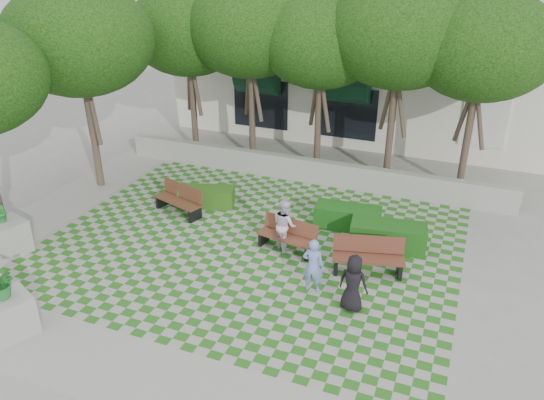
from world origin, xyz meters
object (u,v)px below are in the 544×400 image
at_px(bench_east, 368,257).
at_px(bench_mid, 288,236).
at_px(person_dark, 353,283).
at_px(hedge_midleft, 207,197).
at_px(planter_back, 7,236).
at_px(hedge_east, 388,236).
at_px(person_blue, 313,265).
at_px(person_white, 285,225).
at_px(bench_west, 179,200).
at_px(hedge_midright, 347,217).
at_px(planter_front, 7,307).

xyz_separation_m(bench_east, bench_mid, (-2.45, 0.31, -0.04)).
bearing_deg(person_dark, bench_east, -84.14).
height_order(bench_mid, hedge_midleft, bench_mid).
bearing_deg(planter_back, bench_east, 15.96).
distance_m(bench_east, person_dark, 1.78).
bearing_deg(person_dark, planter_back, 12.21).
height_order(hedge_east, person_dark, person_dark).
bearing_deg(hedge_east, person_blue, -115.81).
distance_m(bench_east, person_white, 2.60).
xyz_separation_m(bench_west, person_dark, (6.63, -2.97, 0.29)).
bearing_deg(person_blue, person_white, -56.38).
relative_size(hedge_midright, planter_front, 1.19).
relative_size(hedge_midleft, person_blue, 1.23).
height_order(bench_west, person_blue, person_blue).
distance_m(hedge_east, hedge_midright, 1.61).
relative_size(hedge_midright, person_white, 1.30).
distance_m(bench_west, hedge_midleft, 1.01).
bearing_deg(bench_east, person_white, 158.04).
distance_m(bench_east, hedge_midleft, 6.38).
bearing_deg(bench_mid, bench_east, 2.90).
distance_m(bench_west, hedge_east, 6.90).
distance_m(planter_front, person_white, 7.44).
xyz_separation_m(bench_east, person_dark, (-0.00, -1.76, 0.27)).
height_order(bench_mid, person_blue, person_blue).
bearing_deg(person_blue, planter_back, 3.63).
bearing_deg(planter_front, hedge_east, 43.71).
height_order(bench_mid, person_dark, person_dark).
distance_m(hedge_east, hedge_midleft, 6.33).
xyz_separation_m(hedge_midleft, person_white, (3.49, -1.68, 0.46)).
bearing_deg(hedge_east, hedge_midleft, 175.56).
relative_size(bench_east, bench_west, 1.06).
height_order(hedge_midleft, person_dark, person_dark).
bearing_deg(person_blue, person_dark, 155.97).
distance_m(bench_mid, hedge_midleft, 3.98).
bearing_deg(hedge_east, planter_front, -136.29).
xyz_separation_m(planter_front, person_white, (4.57, 5.88, 0.09)).
bearing_deg(person_white, bench_mid, -152.35).
height_order(hedge_east, person_white, person_white).
bearing_deg(hedge_midright, person_white, -125.83).
bearing_deg(planter_front, planter_back, 136.51).
bearing_deg(person_white, planter_front, 95.32).
relative_size(bench_east, hedge_midleft, 1.09).
bearing_deg(bench_west, person_blue, -7.53).
xyz_separation_m(hedge_east, hedge_midright, (-1.42, 0.75, -0.03)).
relative_size(planter_back, person_white, 1.04).
bearing_deg(person_blue, bench_east, -135.41).
xyz_separation_m(hedge_east, person_dark, (-0.27, -3.29, 0.37)).
relative_size(hedge_midright, planter_back, 1.25).
bearing_deg(planter_back, bench_mid, 22.80).
relative_size(person_dark, person_white, 0.96).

